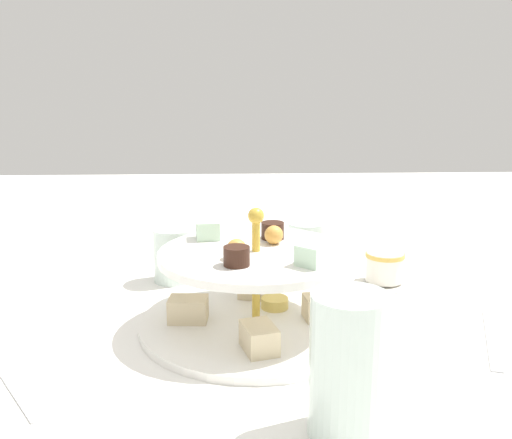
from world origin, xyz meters
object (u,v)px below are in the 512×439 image
object	(u,v)px
teacup_with_saucer	(384,269)
butter_knife_right	(492,338)
butter_knife_left	(13,382)
tiered_serving_stand	(256,294)
water_glass_short_left	(307,247)
water_glass_mid_back	(173,255)
water_glass_tall_right	(348,365)

from	to	relation	value
teacup_with_saucer	butter_knife_right	size ratio (longest dim) A/B	0.53
butter_knife_left	tiered_serving_stand	bearing A→B (deg)	82.25
water_glass_short_left	water_glass_mid_back	xyz separation A→B (m)	(-0.04, 0.21, 0.00)
tiered_serving_stand	water_glass_mid_back	world-z (taller)	tiered_serving_stand
teacup_with_saucer	butter_knife_right	xyz separation A→B (m)	(-0.20, -0.08, -0.02)
tiered_serving_stand	teacup_with_saucer	bearing A→B (deg)	-53.96
water_glass_tall_right	water_glass_short_left	size ratio (longest dim) A/B	1.62
butter_knife_left	butter_knife_right	size ratio (longest dim) A/B	1.00
water_glass_tall_right	butter_knife_right	distance (m)	0.28
teacup_with_saucer	water_glass_mid_back	world-z (taller)	water_glass_mid_back
butter_knife_left	water_glass_tall_right	bearing A→B (deg)	38.78
tiered_serving_stand	water_glass_mid_back	size ratio (longest dim) A/B	3.53
butter_knife_left	water_glass_short_left	bearing A→B (deg)	100.27
teacup_with_saucer	water_glass_tall_right	bearing A→B (deg)	160.64
tiered_serving_stand	butter_knife_left	world-z (taller)	tiered_serving_stand
butter_knife_left	butter_knife_right	world-z (taller)	same
water_glass_short_left	teacup_with_saucer	bearing A→B (deg)	-123.39
water_glass_tall_right	water_glass_short_left	xyz separation A→B (m)	(0.45, -0.02, -0.02)
water_glass_tall_right	water_glass_mid_back	bearing A→B (deg)	25.35
water_glass_short_left	teacup_with_saucer	distance (m)	0.13
teacup_with_saucer	water_glass_short_left	bearing A→B (deg)	56.61
butter_knife_right	butter_knife_left	bearing A→B (deg)	119.20
water_glass_tall_right	water_glass_mid_back	distance (m)	0.45
water_glass_short_left	butter_knife_left	world-z (taller)	water_glass_short_left
tiered_serving_stand	butter_knife_left	distance (m)	0.29
water_glass_tall_right	butter_knife_left	distance (m)	0.35
water_glass_tall_right	butter_knife_left	bearing A→B (deg)	73.56
tiered_serving_stand	water_glass_mid_back	xyz separation A→B (m)	(0.18, 0.12, -0.00)
tiered_serving_stand	butter_knife_right	bearing A→B (deg)	-99.84
water_glass_tall_right	water_glass_short_left	world-z (taller)	water_glass_tall_right
teacup_with_saucer	butter_knife_left	bearing A→B (deg)	121.21
butter_knife_left	water_glass_mid_back	bearing A→B (deg)	121.40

